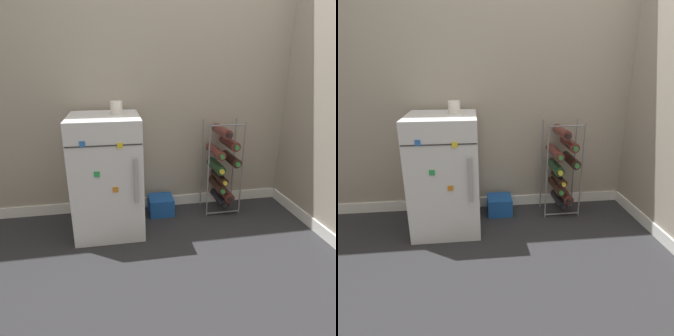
{
  "view_description": "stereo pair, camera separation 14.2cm",
  "coord_description": "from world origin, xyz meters",
  "views": [
    {
      "loc": [
        -0.47,
        -1.86,
        1.21
      ],
      "look_at": [
        -0.08,
        0.32,
        0.44
      ],
      "focal_mm": 32.0,
      "sensor_mm": 36.0,
      "label": 1
    },
    {
      "loc": [
        -0.33,
        -1.88,
        1.21
      ],
      "look_at": [
        -0.08,
        0.32,
        0.44
      ],
      "focal_mm": 32.0,
      "sensor_mm": 36.0,
      "label": 2
    }
  ],
  "objects": [
    {
      "name": "ground_plane",
      "position": [
        0.0,
        0.0,
        0.0
      ],
      "size": [
        14.0,
        14.0,
        0.0
      ],
      "primitive_type": "plane",
      "color": "#28282B"
    },
    {
      "name": "wall_back",
      "position": [
        0.0,
        0.58,
        1.24
      ],
      "size": [
        6.98,
        0.07,
        2.5
      ],
      "color": "#9E9384",
      "rests_on": "ground_plane"
    },
    {
      "name": "mini_fridge",
      "position": [
        -0.55,
        0.25,
        0.44
      ],
      "size": [
        0.49,
        0.54,
        0.87
      ],
      "color": "silver",
      "rests_on": "ground_plane"
    },
    {
      "name": "soda_box",
      "position": [
        -0.13,
        0.41,
        0.07
      ],
      "size": [
        0.2,
        0.2,
        0.15
      ],
      "color": "#194C9E",
      "rests_on": "ground_plane"
    },
    {
      "name": "wine_rack",
      "position": [
        0.39,
        0.38,
        0.39
      ],
      "size": [
        0.3,
        0.32,
        0.78
      ],
      "color": "slate",
      "rests_on": "ground_plane"
    },
    {
      "name": "fridge_top_cup",
      "position": [
        -0.45,
        0.29,
        0.92
      ],
      "size": [
        0.08,
        0.08,
        0.09
      ],
      "color": "silver",
      "rests_on": "mini_fridge"
    }
  ]
}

